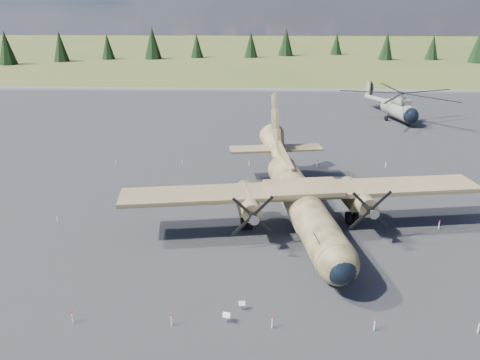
{
  "coord_description": "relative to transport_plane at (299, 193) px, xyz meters",
  "views": [
    {
      "loc": [
        1.01,
        -36.39,
        18.11
      ],
      "look_at": [
        -0.53,
        2.0,
        3.51
      ],
      "focal_mm": 35.0,
      "sensor_mm": 36.0,
      "label": 1
    }
  ],
  "objects": [
    {
      "name": "transport_plane",
      "position": [
        0.0,
        0.0,
        0.0
      ],
      "size": [
        30.05,
        27.09,
        9.89
      ],
      "rotation": [
        0.0,
        0.0,
        0.15
      ],
      "color": "#414324",
      "rests_on": "ground"
    },
    {
      "name": "apron",
      "position": [
        -4.62,
        9.23,
        -2.84
      ],
      "size": [
        120.0,
        120.0,
        0.04
      ],
      "primitive_type": "cube",
      "color": "#505155",
      "rests_on": "ground"
    },
    {
      "name": "treeline",
      "position": [
        -5.78,
        -3.24,
        1.88
      ],
      "size": [
        298.28,
        293.65,
        10.96
      ],
      "color": "black",
      "rests_on": "ground"
    },
    {
      "name": "barrier_fence",
      "position": [
        -5.08,
        -0.84,
        -2.33
      ],
      "size": [
        33.12,
        29.62,
        0.85
      ],
      "color": "white",
      "rests_on": "ground"
    },
    {
      "name": "ground",
      "position": [
        -4.62,
        -0.77,
        -2.84
      ],
      "size": [
        500.0,
        500.0,
        0.0
      ],
      "primitive_type": "plane",
      "color": "brown",
      "rests_on": "ground"
    },
    {
      "name": "helicopter_near",
      "position": [
        18.95,
        38.11,
        0.62
      ],
      "size": [
        23.18,
        24.39,
        4.88
      ],
      "rotation": [
        0.0,
        0.0,
        0.24
      ],
      "color": "gray",
      "rests_on": "ground"
    },
    {
      "name": "info_placard_right",
      "position": [
        -5.36,
        -13.86,
        -2.36
      ],
      "size": [
        0.49,
        0.3,
        0.73
      ],
      "rotation": [
        0.0,
        0.0,
        -0.24
      ],
      "color": "gray",
      "rests_on": "ground"
    },
    {
      "name": "info_placard_left",
      "position": [
        -4.47,
        -12.59,
        -2.4
      ],
      "size": [
        0.44,
        0.24,
        0.66
      ],
      "rotation": [
        0.0,
        0.0,
        0.15
      ],
      "color": "gray",
      "rests_on": "ground"
    }
  ]
}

